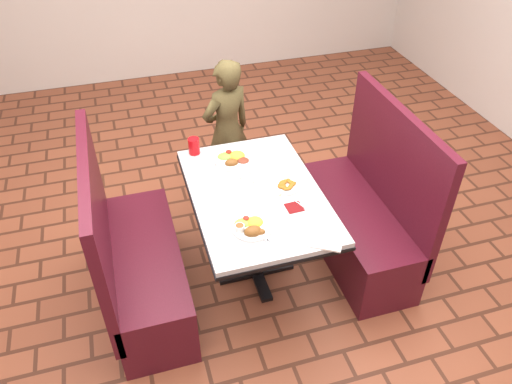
# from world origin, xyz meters

# --- Properties ---
(room) EXTENTS (7.00, 7.04, 2.82)m
(room) POSITION_xyz_m (0.00, 0.00, 1.91)
(room) COLOR brown
(room) RESTS_ON ground
(dining_table) EXTENTS (0.81, 1.21, 0.75)m
(dining_table) POSITION_xyz_m (0.00, 0.00, 0.65)
(dining_table) COLOR silver
(dining_table) RESTS_ON ground
(booth_bench_left) EXTENTS (0.47, 1.20, 1.17)m
(booth_bench_left) POSITION_xyz_m (-0.80, 0.00, 0.33)
(booth_bench_left) COLOR #511220
(booth_bench_left) RESTS_ON ground
(booth_bench_right) EXTENTS (0.47, 1.20, 1.17)m
(booth_bench_right) POSITION_xyz_m (0.80, 0.00, 0.33)
(booth_bench_right) COLOR #511220
(booth_bench_right) RESTS_ON ground
(diner_person) EXTENTS (0.51, 0.43, 1.21)m
(diner_person) POSITION_xyz_m (0.06, 1.01, 0.60)
(diner_person) COLOR brown
(diner_person) RESTS_ON ground
(near_dinner_plate) EXTENTS (0.24, 0.24, 0.07)m
(near_dinner_plate) POSITION_xyz_m (-0.12, -0.32, 0.78)
(near_dinner_plate) COLOR white
(near_dinner_plate) RESTS_ON dining_table
(far_dinner_plate) EXTENTS (0.27, 0.27, 0.07)m
(far_dinner_plate) POSITION_xyz_m (-0.04, 0.38, 0.77)
(far_dinner_plate) COLOR white
(far_dinner_plate) RESTS_ON dining_table
(plantain_plate) EXTENTS (0.19, 0.19, 0.03)m
(plantain_plate) POSITION_xyz_m (0.20, -0.01, 0.76)
(plantain_plate) COLOR white
(plantain_plate) RESTS_ON dining_table
(maroon_napkin) EXTENTS (0.10, 0.10, 0.00)m
(maroon_napkin) POSITION_xyz_m (0.18, -0.21, 0.75)
(maroon_napkin) COLOR maroon
(maroon_napkin) RESTS_ON dining_table
(spoon_utensil) EXTENTS (0.05, 0.11, 0.00)m
(spoon_utensil) POSITION_xyz_m (0.22, -0.21, 0.75)
(spoon_utensil) COLOR silver
(spoon_utensil) RESTS_ON dining_table
(red_tumbler) EXTENTS (0.08, 0.08, 0.12)m
(red_tumbler) POSITION_xyz_m (-0.29, 0.55, 0.81)
(red_tumbler) COLOR red
(red_tumbler) RESTS_ON dining_table
(paper_napkin) EXTENTS (0.24, 0.22, 0.01)m
(paper_napkin) POSITION_xyz_m (0.24, -0.54, 0.76)
(paper_napkin) COLOR white
(paper_napkin) RESTS_ON dining_table
(knife_utensil) EXTENTS (0.06, 0.16, 0.00)m
(knife_utensil) POSITION_xyz_m (-0.08, -0.38, 0.76)
(knife_utensil) COLOR silver
(knife_utensil) RESTS_ON dining_table
(fork_utensil) EXTENTS (0.07, 0.16, 0.00)m
(fork_utensil) POSITION_xyz_m (-0.05, -0.37, 0.76)
(fork_utensil) COLOR silver
(fork_utensil) RESTS_ON dining_table
(lettuce_shreds) EXTENTS (0.28, 0.32, 0.00)m
(lettuce_shreds) POSITION_xyz_m (0.04, 0.06, 0.75)
(lettuce_shreds) COLOR #80AC45
(lettuce_shreds) RESTS_ON dining_table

